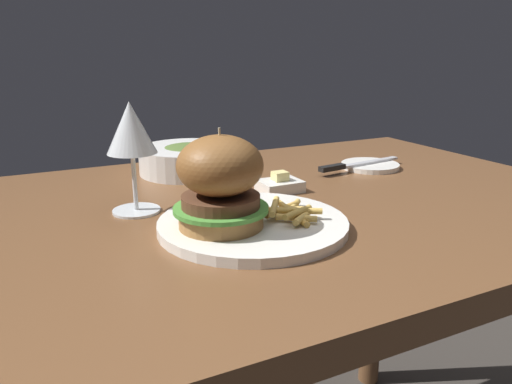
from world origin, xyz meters
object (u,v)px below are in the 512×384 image
Objects in this scene: main_plate at (253,224)px; table_knife at (353,165)px; butter_dish at (280,185)px; bread_plate at (370,166)px; soup_bowl at (189,158)px; burger_sandwich at (220,182)px; wine_glass at (131,132)px.

main_plate is 0.39m from table_knife.
butter_dish is at bearing 49.40° from main_plate.
bread_plate is at bearing 29.30° from main_plate.
table_knife is 0.22m from butter_dish.
bread_plate is 0.05m from table_knife.
main_plate is at bearing -94.65° from soup_bowl.
butter_dish is (-0.21, -0.06, -0.00)m from table_knife.
burger_sandwich is (-0.05, -0.00, 0.07)m from main_plate.
butter_dish is 0.23m from soup_bowl.
butter_dish is at bearing 40.63° from burger_sandwich.
burger_sandwich is 0.49m from bread_plate.
burger_sandwich reaches higher than soup_bowl.
butter_dish is (0.26, -0.00, -0.11)m from wine_glass.
soup_bowl is (0.16, 0.20, -0.10)m from wine_glass.
table_knife is (0.33, 0.21, 0.01)m from main_plate.
soup_bowl is at bearing 77.58° from burger_sandwich.
burger_sandwich is 0.37m from soup_bowl.
wine_glass is (-0.08, 0.15, 0.05)m from burger_sandwich.
bread_plate is at bearing 26.80° from burger_sandwich.
wine_glass is 0.27m from soup_bowl.
wine_glass is at bearing -172.69° from bread_plate.
bread_plate is 0.56× the size of table_knife.
bread_plate is (0.38, 0.22, -0.00)m from main_plate.
butter_dish is at bearing -64.48° from soup_bowl.
bread_plate is 1.65× the size of butter_dish.
wine_glass is (-0.13, 0.15, 0.12)m from main_plate.
burger_sandwich is 1.83× the size of butter_dish.
table_knife is 1.09× the size of soup_bowl.
main_plate is at bearing 4.19° from burger_sandwich.
burger_sandwich is 0.18m from wine_glass.
burger_sandwich is at bearing -153.20° from bread_plate.
bread_plate is (0.51, 0.07, -0.12)m from wine_glass.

